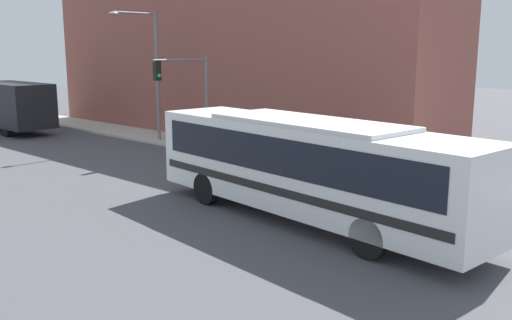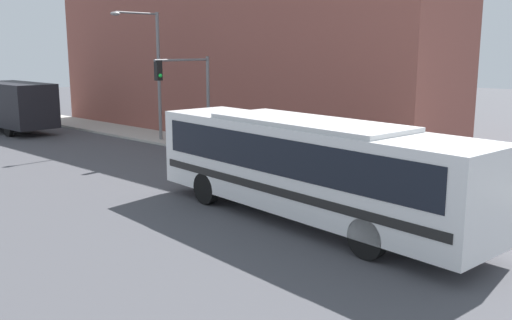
{
  "view_description": "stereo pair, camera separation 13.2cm",
  "coord_description": "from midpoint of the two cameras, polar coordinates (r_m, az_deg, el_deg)",
  "views": [
    {
      "loc": [
        -13.79,
        -9.89,
        5.08
      ],
      "look_at": [
        0.22,
        3.11,
        1.31
      ],
      "focal_mm": 40.0,
      "sensor_mm": 36.0,
      "label": 1
    },
    {
      "loc": [
        -13.7,
        -9.98,
        5.08
      ],
      "look_at": [
        0.22,
        3.11,
        1.31
      ],
      "focal_mm": 40.0,
      "sensor_mm": 36.0,
      "label": 2
    }
  ],
  "objects": [
    {
      "name": "ground_plane",
      "position": [
        17.71,
        7.11,
        -5.61
      ],
      "size": [
        120.0,
        120.0,
        0.0
      ],
      "primitive_type": "plane",
      "color": "#47474C"
    },
    {
      "name": "sidewalk",
      "position": [
        36.16,
        -13.36,
        2.88
      ],
      "size": [
        2.81,
        70.0,
        0.12
      ],
      "color": "#B7B2A8",
      "rests_on": "ground_plane"
    },
    {
      "name": "building_facade",
      "position": [
        34.39,
        -2.42,
        10.6
      ],
      "size": [
        6.0,
        27.3,
        9.5
      ],
      "color": "brown",
      "rests_on": "ground_plane"
    },
    {
      "name": "city_bus",
      "position": [
        16.73,
        5.37,
        -0.29
      ],
      "size": [
        3.64,
        11.57,
        3.05
      ],
      "rotation": [
        0.0,
        0.0,
        -0.1
      ],
      "color": "white",
      "rests_on": "ground_plane"
    },
    {
      "name": "delivery_truck",
      "position": [
        38.24,
        -23.28,
        5.11
      ],
      "size": [
        2.46,
        8.31,
        3.02
      ],
      "color": "black",
      "rests_on": "ground_plane"
    },
    {
      "name": "fire_hydrant",
      "position": [
        23.16,
        9.16,
        -0.35
      ],
      "size": [
        0.26,
        0.35,
        0.79
      ],
      "color": "red",
      "rests_on": "sidewalk"
    },
    {
      "name": "traffic_light_pole",
      "position": [
        27.6,
        -6.58,
        7.36
      ],
      "size": [
        3.28,
        0.35,
        4.55
      ],
      "color": "slate",
      "rests_on": "sidewalk"
    },
    {
      "name": "parking_meter",
      "position": [
        28.2,
        -4.21,
        2.66
      ],
      "size": [
        0.14,
        0.14,
        1.17
      ],
      "color": "slate",
      "rests_on": "sidewalk"
    },
    {
      "name": "street_lamp",
      "position": [
        31.28,
        -10.22,
        9.44
      ],
      "size": [
        2.94,
        0.28,
        6.81
      ],
      "color": "slate",
      "rests_on": "sidewalk"
    },
    {
      "name": "pedestrian_near_corner",
      "position": [
        27.38,
        1.94,
        2.67
      ],
      "size": [
        0.34,
        0.34,
        1.79
      ],
      "color": "#23283D",
      "rests_on": "sidewalk"
    }
  ]
}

